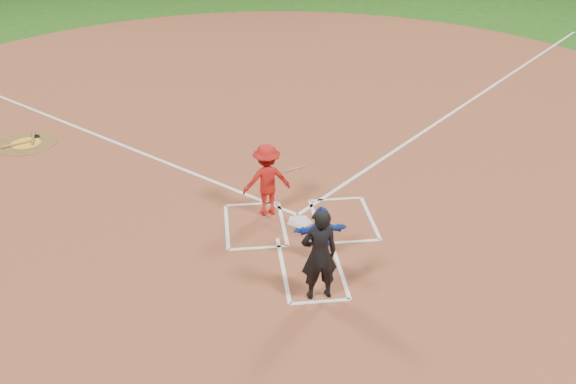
{
  "coord_description": "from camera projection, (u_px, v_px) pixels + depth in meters",
  "views": [
    {
      "loc": [
        -1.67,
        -11.91,
        7.34
      ],
      "look_at": [
        -0.3,
        -0.4,
        1.0
      ],
      "focal_mm": 40.0,
      "sensor_mm": 36.0,
      "label": 1
    }
  ],
  "objects": [
    {
      "name": "on_deck_circle",
      "position": [
        26.0,
        143.0,
        17.73
      ],
      "size": [
        1.7,
        1.7,
        0.01
      ],
      "primitive_type": "cylinder",
      "color": "brown",
      "rests_on": "home_plate_dirt"
    },
    {
      "name": "on_deck_bat_a",
      "position": [
        33.0,
        138.0,
        17.94
      ],
      "size": [
        0.23,
        0.84,
        0.06
      ],
      "primitive_type": "cylinder",
      "rotation": [
        1.57,
        0.0,
        0.2
      ],
      "color": "olive",
      "rests_on": "on_deck_circle"
    },
    {
      "name": "bat_weight_donut",
      "position": [
        36.0,
        136.0,
        18.08
      ],
      "size": [
        0.19,
        0.19,
        0.05
      ],
      "primitive_type": "torus",
      "color": "black",
      "rests_on": "on_deck_circle"
    },
    {
      "name": "on_deck_bat_b",
      "position": [
        17.0,
        144.0,
        17.6
      ],
      "size": [
        0.77,
        0.46,
        0.06
      ],
      "primitive_type": "cylinder",
      "rotation": [
        1.57,
        0.0,
        -1.07
      ],
      "color": "olive",
      "rests_on": "on_deck_circle"
    },
    {
      "name": "catcher",
      "position": [
        321.0,
        233.0,
        12.59
      ],
      "size": [
        1.08,
        0.39,
        1.15
      ],
      "primitive_type": "imported",
      "rotation": [
        0.0,
        0.0,
        3.19
      ],
      "color": "#153AB1",
      "rests_on": "home_plate_dirt"
    },
    {
      "name": "chalk_markings",
      "position": [
        275.0,
        128.0,
        18.67
      ],
      "size": [
        28.35,
        17.32,
        0.01
      ],
      "color": "white",
      "rests_on": "home_plate_dirt"
    },
    {
      "name": "umpire",
      "position": [
        319.0,
        254.0,
        11.34
      ],
      "size": [
        0.71,
        0.51,
        1.83
      ],
      "primitive_type": "imported",
      "rotation": [
        0.0,
        0.0,
        3.25
      ],
      "color": "black",
      "rests_on": "home_plate_dirt"
    },
    {
      "name": "batter_at_plate",
      "position": [
        267.0,
        180.0,
        14.03
      ],
      "size": [
        1.46,
        0.89,
        1.66
      ],
      "color": "#AE1713",
      "rests_on": "home_plate_dirt"
    },
    {
      "name": "ground",
      "position": [
        299.0,
        222.0,
        14.08
      ],
      "size": [
        120.0,
        120.0,
        0.0
      ],
      "primitive_type": "plane",
      "color": "#1E4F13",
      "rests_on": "ground"
    },
    {
      "name": "home_plate_dirt",
      "position": [
        273.0,
        119.0,
        19.3
      ],
      "size": [
        28.0,
        28.0,
        0.01
      ],
      "primitive_type": "cylinder",
      "color": "brown",
      "rests_on": "ground"
    },
    {
      "name": "on_deck_logo",
      "position": [
        26.0,
        143.0,
        17.73
      ],
      "size": [
        0.8,
        0.8,
        0.0
      ],
      "primitive_type": "cylinder",
      "color": "gold",
      "rests_on": "on_deck_circle"
    },
    {
      "name": "home_plate",
      "position": [
        299.0,
        222.0,
        14.07
      ],
      "size": [
        0.6,
        0.6,
        0.02
      ],
      "primitive_type": "cylinder",
      "rotation": [
        0.0,
        0.0,
        3.14
      ],
      "color": "silver",
      "rests_on": "home_plate_dirt"
    }
  ]
}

